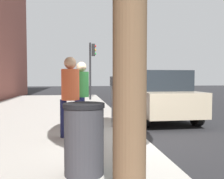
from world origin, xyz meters
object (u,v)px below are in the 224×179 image
at_px(pedestrian_bystander, 70,90).
at_px(traffic_signal, 92,61).
at_px(parking_meter, 113,91).
at_px(pedestrian_at_meter, 82,89).
at_px(trash_bin, 84,139).
at_px(parked_sedan_near, 156,95).

xyz_separation_m(pedestrian_bystander, traffic_signal, (9.67, -1.08, 1.33)).
bearing_deg(traffic_signal, parking_meter, -179.67).
bearing_deg(traffic_signal, pedestrian_at_meter, 174.60).
height_order(parking_meter, trash_bin, parking_meter).
height_order(parking_meter, pedestrian_bystander, pedestrian_bystander).
relative_size(parking_meter, parked_sedan_near, 0.32).
relative_size(pedestrian_at_meter, traffic_signal, 0.50).
xyz_separation_m(parking_meter, traffic_signal, (8.57, 0.05, 1.41)).
xyz_separation_m(pedestrian_at_meter, trash_bin, (-3.10, 0.02, -0.56)).
relative_size(traffic_signal, trash_bin, 3.56).
relative_size(parking_meter, pedestrian_bystander, 0.77).
height_order(pedestrian_at_meter, traffic_signal, traffic_signal).
relative_size(pedestrian_bystander, parked_sedan_near, 0.42).
xyz_separation_m(parking_meter, trash_bin, (-3.15, 0.89, -0.51)).
bearing_deg(trash_bin, parking_meter, -15.75).
xyz_separation_m(pedestrian_at_meter, parked_sedan_near, (1.92, -2.76, -0.32)).
distance_m(pedestrian_bystander, parked_sedan_near, 4.26).
distance_m(parking_meter, parked_sedan_near, 2.67).
xyz_separation_m(parking_meter, pedestrian_at_meter, (-0.06, 0.86, 0.05)).
distance_m(pedestrian_at_meter, parked_sedan_near, 3.38).
bearing_deg(parking_meter, trash_bin, 164.25).
height_order(parking_meter, parked_sedan_near, parked_sedan_near).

